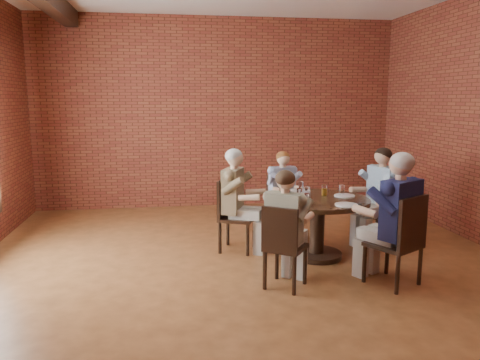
{
  "coord_description": "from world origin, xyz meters",
  "views": [
    {
      "loc": [
        -0.9,
        -5.02,
        1.95
      ],
      "look_at": [
        0.02,
        1.0,
        0.9
      ],
      "focal_mm": 35.0,
      "sensor_mm": 36.0,
      "label": 1
    }
  ],
  "objects": [
    {
      "name": "dining_table",
      "position": [
        0.9,
        0.4,
        0.53
      ],
      "size": [
        1.26,
        1.26,
        0.75
      ],
      "color": "black",
      "rests_on": "floor"
    },
    {
      "name": "diner_c",
      "position": [
        -0.04,
        0.8,
        0.66
      ],
      "size": [
        0.8,
        0.74,
        1.33
      ],
      "primitive_type": null,
      "rotation": [
        0.0,
        0.0,
        1.16
      ],
      "color": "brown",
      "rests_on": "floor"
    },
    {
      "name": "diner_b",
      "position": [
        0.71,
        1.38,
        0.61
      ],
      "size": [
        0.56,
        0.64,
        1.22
      ],
      "primitive_type": null,
      "rotation": [
        0.0,
        0.0,
        0.19
      ],
      "color": "#8690AB",
      "rests_on": "floor"
    },
    {
      "name": "diner_e",
      "position": [
        1.43,
        -0.55,
        0.71
      ],
      "size": [
        0.85,
        0.9,
        1.42
      ],
      "primitive_type": null,
      "rotation": [
        0.0,
        0.0,
        3.65
      ],
      "color": "#191D47",
      "rests_on": "floor"
    },
    {
      "name": "glass_f",
      "position": [
        0.65,
        0.04,
        0.82
      ],
      "size": [
        0.07,
        0.07,
        0.14
      ],
      "primitive_type": "cylinder",
      "color": "white",
      "rests_on": "dining_table"
    },
    {
      "name": "plate_b",
      "position": [
        0.81,
        0.85,
        0.76
      ],
      "size": [
        0.26,
        0.26,
        0.01
      ],
      "primitive_type": "cylinder",
      "color": "white",
      "rests_on": "dining_table"
    },
    {
      "name": "plate_a",
      "position": [
        1.27,
        0.46,
        0.76
      ],
      "size": [
        0.26,
        0.26,
        0.01
      ],
      "primitive_type": "cylinder",
      "color": "white",
      "rests_on": "dining_table"
    },
    {
      "name": "plate_c",
      "position": [
        0.56,
        0.63,
        0.76
      ],
      "size": [
        0.26,
        0.26,
        0.01
      ],
      "primitive_type": "cylinder",
      "color": "white",
      "rests_on": "dining_table"
    },
    {
      "name": "diner_d",
      "position": [
        0.28,
        -0.47,
        0.62
      ],
      "size": [
        0.73,
        0.75,
        1.24
      ],
      "primitive_type": null,
      "rotation": [
        0.0,
        0.0,
        2.52
      ],
      "color": "gray",
      "rests_on": "floor"
    },
    {
      "name": "smartphone",
      "position": [
        1.27,
        0.03,
        0.75
      ],
      "size": [
        0.12,
        0.17,
        0.01
      ],
      "primitive_type": "cube",
      "rotation": [
        0.0,
        0.0,
        -0.34
      ],
      "color": "black",
      "rests_on": "dining_table"
    },
    {
      "name": "chair_e",
      "position": [
        1.48,
        -0.64,
        0.53
      ],
      "size": [
        0.63,
        0.63,
        0.98
      ],
      "rotation": [
        0.0,
        0.0,
        3.65
      ],
      "color": "black",
      "rests_on": "floor"
    },
    {
      "name": "wall_front",
      "position": [
        0.0,
        -3.5,
        1.7
      ],
      "size": [
        7.0,
        0.0,
        7.0
      ],
      "primitive_type": "plane",
      "rotation": [
        -1.57,
        0.0,
        0.0
      ],
      "color": "brown",
      "rests_on": "ground"
    },
    {
      "name": "chair_c",
      "position": [
        -0.12,
        0.84,
        0.51
      ],
      "size": [
        0.56,
        0.56,
        0.94
      ],
      "rotation": [
        0.0,
        0.0,
        1.16
      ],
      "color": "black",
      "rests_on": "floor"
    },
    {
      "name": "glass_d",
      "position": [
        0.78,
        0.44,
        0.82
      ],
      "size": [
        0.07,
        0.07,
        0.14
      ],
      "primitive_type": "cylinder",
      "color": "white",
      "rests_on": "dining_table"
    },
    {
      "name": "glass_e",
      "position": [
        0.65,
        0.34,
        0.82
      ],
      "size": [
        0.07,
        0.07,
        0.14
      ],
      "primitive_type": "cylinder",
      "color": "white",
      "rests_on": "dining_table"
    },
    {
      "name": "glass_b",
      "position": [
        1.04,
        0.55,
        0.82
      ],
      "size": [
        0.07,
        0.07,
        0.14
      ],
      "primitive_type": "cylinder",
      "color": "white",
      "rests_on": "dining_table"
    },
    {
      "name": "glass_a",
      "position": [
        1.24,
        0.5,
        0.82
      ],
      "size": [
        0.07,
        0.07,
        0.14
      ],
      "primitive_type": "cylinder",
      "color": "white",
      "rests_on": "dining_table"
    },
    {
      "name": "glass_c",
      "position": [
        0.8,
        0.8,
        0.82
      ],
      "size": [
        0.07,
        0.07,
        0.14
      ],
      "primitive_type": "cylinder",
      "color": "white",
      "rests_on": "dining_table"
    },
    {
      "name": "wall_back",
      "position": [
        0.0,
        3.5,
        1.7
      ],
      "size": [
        7.0,
        0.0,
        7.0
      ],
      "primitive_type": "plane",
      "rotation": [
        1.57,
        0.0,
        0.0
      ],
      "color": "brown",
      "rests_on": "ground"
    },
    {
      "name": "chair_b",
      "position": [
        0.7,
        1.45,
        0.48
      ],
      "size": [
        0.43,
        0.43,
        0.87
      ],
      "rotation": [
        0.0,
        0.0,
        0.19
      ],
      "color": "black",
      "rests_on": "floor"
    },
    {
      "name": "floor",
      "position": [
        0.0,
        0.0,
        0.0
      ],
      "size": [
        7.0,
        7.0,
        0.0
      ],
      "primitive_type": "plane",
      "color": "#9F5F31",
      "rests_on": "ground"
    },
    {
      "name": "plate_d",
      "position": [
        1.1,
        -0.03,
        0.76
      ],
      "size": [
        0.26,
        0.26,
        0.01
      ],
      "primitive_type": "cylinder",
      "color": "white",
      "rests_on": "dining_table"
    },
    {
      "name": "chair_a",
      "position": [
        1.95,
        0.79,
        0.51
      ],
      "size": [
        0.54,
        0.54,
        0.93
      ],
      "rotation": [
        0.0,
        0.0,
        -1.21
      ],
      "color": "black",
      "rests_on": "floor"
    },
    {
      "name": "chair_d",
      "position": [
        0.24,
        -0.52,
        0.49
      ],
      "size": [
        0.54,
        0.54,
        0.89
      ],
      "rotation": [
        0.0,
        0.0,
        2.52
      ],
      "color": "black",
      "rests_on": "floor"
    },
    {
      "name": "diner_a",
      "position": [
        1.87,
        0.76,
        0.66
      ],
      "size": [
        0.78,
        0.71,
        1.32
      ],
      "primitive_type": null,
      "rotation": [
        0.0,
        0.0,
        -1.21
      ],
      "color": "teal",
      "rests_on": "floor"
    }
  ]
}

